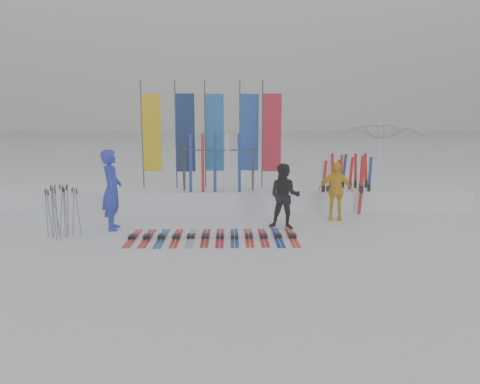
{
  "coord_description": "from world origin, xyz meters",
  "views": [
    {
      "loc": [
        -0.05,
        -9.31,
        2.89
      ],
      "look_at": [
        0.2,
        1.6,
        1.0
      ],
      "focal_mm": 35.0,
      "sensor_mm": 36.0,
      "label": 1
    }
  ],
  "objects_px": {
    "ski_row": "(213,237)",
    "tent_canopy": "(379,160)",
    "person_blue": "(112,190)",
    "person_black": "(285,196)",
    "ski_rack": "(219,164)",
    "person_yellow": "(335,191)"
  },
  "relations": [
    {
      "from": "ski_rack",
      "to": "ski_row",
      "type": "bearing_deg",
      "value": -91.17
    },
    {
      "from": "tent_canopy",
      "to": "ski_row",
      "type": "height_order",
      "value": "tent_canopy"
    },
    {
      "from": "person_yellow",
      "to": "ski_rack",
      "type": "relative_size",
      "value": 0.77
    },
    {
      "from": "person_blue",
      "to": "ski_row",
      "type": "distance_m",
      "value": 2.83
    },
    {
      "from": "ski_row",
      "to": "tent_canopy",
      "type": "bearing_deg",
      "value": 41.72
    },
    {
      "from": "person_yellow",
      "to": "ski_rack",
      "type": "bearing_deg",
      "value": 170.57
    },
    {
      "from": "person_blue",
      "to": "tent_canopy",
      "type": "relative_size",
      "value": 0.69
    },
    {
      "from": "person_black",
      "to": "tent_canopy",
      "type": "xyz_separation_m",
      "value": [
        3.55,
        3.82,
        0.49
      ]
    },
    {
      "from": "person_black",
      "to": "person_yellow",
      "type": "distance_m",
      "value": 1.75
    },
    {
      "from": "person_blue",
      "to": "ski_rack",
      "type": "distance_m",
      "value": 3.38
    },
    {
      "from": "person_yellow",
      "to": "tent_canopy",
      "type": "height_order",
      "value": "tent_canopy"
    },
    {
      "from": "tent_canopy",
      "to": "ski_row",
      "type": "bearing_deg",
      "value": -138.28
    },
    {
      "from": "person_black",
      "to": "tent_canopy",
      "type": "relative_size",
      "value": 0.56
    },
    {
      "from": "person_black",
      "to": "ski_row",
      "type": "bearing_deg",
      "value": -139.89
    },
    {
      "from": "ski_row",
      "to": "person_black",
      "type": "bearing_deg",
      "value": 27.19
    },
    {
      "from": "person_yellow",
      "to": "tent_canopy",
      "type": "distance_m",
      "value": 3.59
    },
    {
      "from": "person_yellow",
      "to": "tent_canopy",
      "type": "relative_size",
      "value": 0.54
    },
    {
      "from": "person_black",
      "to": "ski_rack",
      "type": "distance_m",
      "value": 2.8
    },
    {
      "from": "ski_row",
      "to": "person_blue",
      "type": "bearing_deg",
      "value": 160.36
    },
    {
      "from": "person_black",
      "to": "tent_canopy",
      "type": "bearing_deg",
      "value": 60.06
    },
    {
      "from": "person_yellow",
      "to": "ski_row",
      "type": "distance_m",
      "value": 3.78
    },
    {
      "from": "person_blue",
      "to": "person_yellow",
      "type": "distance_m",
      "value": 5.8
    }
  ]
}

